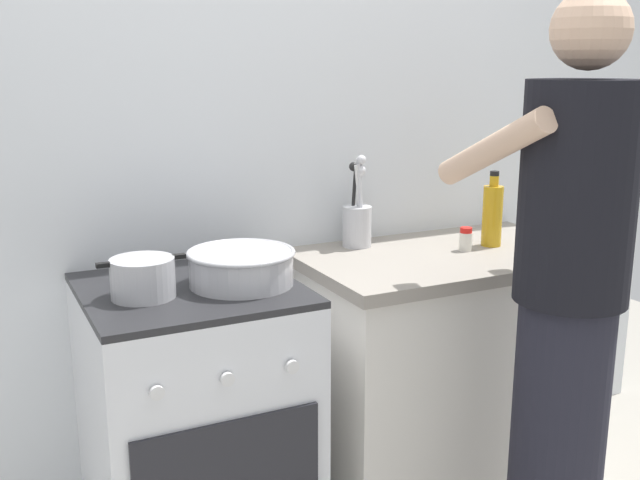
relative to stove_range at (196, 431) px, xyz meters
name	(u,v)px	position (x,y,z in m)	size (l,w,h in m)	color
back_wall	(310,143)	(0.55, 0.35, 0.80)	(3.20, 0.10, 2.50)	silver
countertop	(444,375)	(0.90, 0.00, 0.00)	(1.00, 0.60, 0.90)	silver
stove_range	(196,431)	(0.00, 0.00, 0.00)	(0.60, 0.62, 0.90)	silver
pot	(143,278)	(-0.14, -0.04, 0.50)	(0.24, 0.17, 0.11)	#B2B2B7
mixing_bowl	(241,266)	(0.14, -0.05, 0.51)	(0.31, 0.31, 0.10)	#B7B7BC
utensil_crock	(357,219)	(0.66, 0.21, 0.55)	(0.10, 0.10, 0.32)	silver
spice_bottle	(466,239)	(0.96, -0.01, 0.49)	(0.04, 0.04, 0.08)	silver
oil_bottle	(492,214)	(1.08, 0.01, 0.56)	(0.07, 0.07, 0.26)	gold
person	(566,314)	(0.88, -0.56, 0.41)	(0.41, 0.50, 1.70)	black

